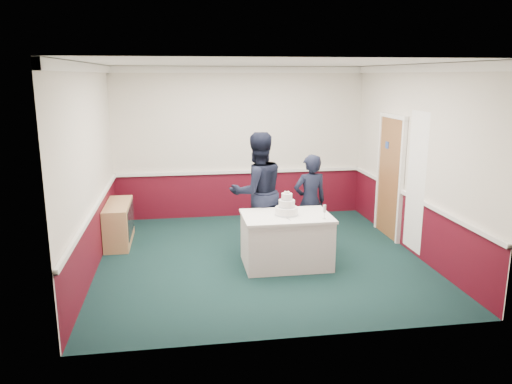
{
  "coord_description": "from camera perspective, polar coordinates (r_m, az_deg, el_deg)",
  "views": [
    {
      "loc": [
        -1.22,
        -7.37,
        2.83
      ],
      "look_at": [
        -0.08,
        -0.1,
        1.1
      ],
      "focal_mm": 35.0,
      "sensor_mm": 36.0,
      "label": 1
    }
  ],
  "objects": [
    {
      "name": "room_shell",
      "position": [
        8.13,
        0.35,
        7.13
      ],
      "size": [
        5.0,
        5.0,
        3.0
      ],
      "color": "silver",
      "rests_on": "ground"
    },
    {
      "name": "ground",
      "position": [
        7.99,
        0.47,
        -7.52
      ],
      "size": [
        5.0,
        5.0,
        0.0
      ],
      "primitive_type": "plane",
      "color": "#14312F",
      "rests_on": "ground"
    },
    {
      "name": "champagne_flute",
      "position": [
        7.3,
        7.84,
        -1.99
      ],
      "size": [
        0.05,
        0.05,
        0.21
      ],
      "color": "silver",
      "rests_on": "cake_table"
    },
    {
      "name": "person_man",
      "position": [
        8.1,
        0.18,
        -0.0
      ],
      "size": [
        1.1,
        0.95,
        1.95
      ],
      "primitive_type": "imported",
      "rotation": [
        0.0,
        0.0,
        3.39
      ],
      "color": "black",
      "rests_on": "ground"
    },
    {
      "name": "wedding_cake",
      "position": [
        7.45,
        3.53,
        -1.81
      ],
      "size": [
        0.35,
        0.35,
        0.36
      ],
      "color": "white",
      "rests_on": "cake_table"
    },
    {
      "name": "sideboard",
      "position": [
        8.89,
        -15.39,
        -3.46
      ],
      "size": [
        0.41,
        1.2,
        0.7
      ],
      "color": "tan",
      "rests_on": "ground"
    },
    {
      "name": "cake_table",
      "position": [
        7.59,
        3.47,
        -5.45
      ],
      "size": [
        1.32,
        0.92,
        0.79
      ],
      "color": "white",
      "rests_on": "ground"
    },
    {
      "name": "person_woman",
      "position": [
        8.26,
        6.19,
        -1.13
      ],
      "size": [
        0.63,
        0.47,
        1.58
      ],
      "primitive_type": "imported",
      "rotation": [
        0.0,
        0.0,
        3.31
      ],
      "color": "black",
      "rests_on": "ground"
    },
    {
      "name": "cake_knife",
      "position": [
        7.28,
        3.62,
        -3.04
      ],
      "size": [
        0.06,
        0.22,
        0.0
      ],
      "primitive_type": "cube",
      "rotation": [
        0.0,
        0.0,
        0.2
      ],
      "color": "silver",
      "rests_on": "cake_table"
    }
  ]
}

